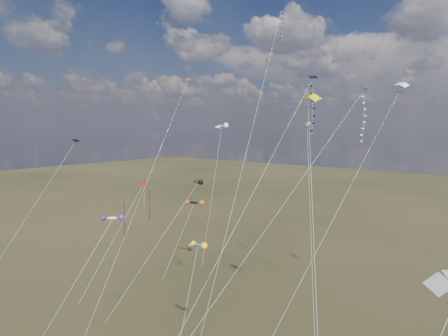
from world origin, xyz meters
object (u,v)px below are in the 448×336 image
Objects in this scene: utility_pole_far at (149,205)px; novelty_black_orange at (194,203)px; utility_pole_near at (124,219)px; parafoil_yellow at (309,97)px; diamond_black_high at (304,119)px.

utility_pole_far is 37.33m from novelty_black_orange.
utility_pole_near is 25.51m from novelty_black_orange.
utility_pole_far is 69.45m from parafoil_yellow.
diamond_black_high is (51.64, -15.53, 21.28)m from utility_pole_near.
utility_pole_far is 0.28× the size of parafoil_yellow.
utility_pole_near is 0.28× the size of parafoil_yellow.
parafoil_yellow reaches higher than novelty_black_orange.
utility_pole_near is at bearing 172.09° from novelty_black_orange.
parafoil_yellow is at bearing -21.04° from novelty_black_orange.
diamond_black_high reaches higher than novelty_black_orange.
parafoil_yellow is (51.13, -13.71, 23.66)m from utility_pole_near.
diamond_black_high reaches higher than parafoil_yellow.
parafoil_yellow is 2.42× the size of novelty_black_orange.
diamond_black_high is 2.54× the size of novelty_black_orange.
novelty_black_orange reaches higher than utility_pole_far.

